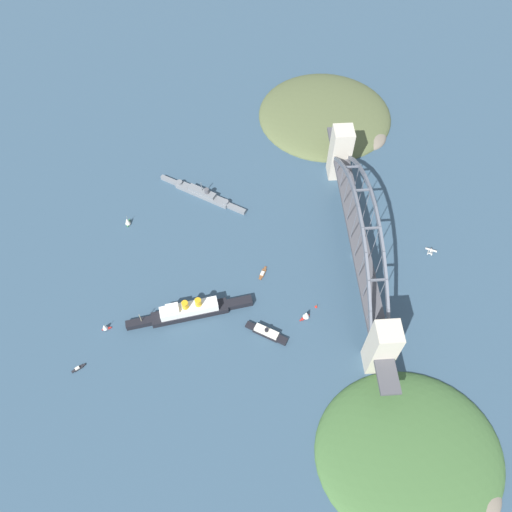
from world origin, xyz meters
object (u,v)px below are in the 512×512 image
ocean_liner (190,311)px  small_boat_1 (306,315)px  harbor_ferry_steamer (267,333)px  small_boat_2 (78,368)px  small_boat_3 (105,327)px  small_boat_4 (127,221)px  harbor_arch_bridge (359,237)px  channel_marker_buoy (316,306)px  seaplane_taxiing_near_bridge (431,251)px  small_boat_0 (263,273)px  naval_cruiser (203,194)px

ocean_liner → small_boat_1: 87.86m
ocean_liner → harbor_ferry_steamer: bearing=-109.3°
harbor_ferry_steamer → small_boat_2: size_ratio=3.27×
small_boat_3 → small_boat_4: small_boat_4 is taller
harbor_arch_bridge → small_boat_1: 73.57m
small_boat_2 → channel_marker_buoy: channel_marker_buoy is taller
small_boat_4 → channel_marker_buoy: (-89.52, -150.72, -2.94)m
seaplane_taxiing_near_bridge → small_boat_4: size_ratio=1.04×
small_boat_0 → ocean_liner: bearing=119.9°
harbor_arch_bridge → seaplane_taxiing_near_bridge: size_ratio=27.12×
harbor_ferry_steamer → naval_cruiser: bearing=18.7°
ocean_liner → small_boat_4: ocean_liner is taller
harbor_arch_bridge → small_boat_4: 193.71m
small_boat_3 → small_boat_4: size_ratio=0.87×
ocean_liner → small_boat_4: 105.11m
small_boat_0 → small_boat_2: 155.07m
small_boat_0 → small_boat_3: small_boat_3 is taller
seaplane_taxiing_near_bridge → small_boat_3: 265.87m
naval_cruiser → small_boat_2: bearing=150.0°
ocean_liner → small_boat_4: (90.02, 54.22, -1.81)m
small_boat_4 → small_boat_1: bearing=-124.7°
harbor_arch_bridge → ocean_liner: bearing=108.8°
naval_cruiser → small_boat_0: bearing=-150.8°
small_boat_3 → naval_cruiser: bearing=-30.3°
harbor_ferry_steamer → channel_marker_buoy: bearing=-62.8°
small_boat_0 → small_boat_2: small_boat_2 is taller
harbor_ferry_steamer → small_boat_2: 138.14m
small_boat_3 → channel_marker_buoy: small_boat_3 is taller
ocean_liner → small_boat_4: bearing=31.1°
small_boat_4 → harbor_arch_bridge: bearing=-103.5°
small_boat_1 → small_boat_3: small_boat_1 is taller
small_boat_4 → naval_cruiser: bearing=-66.8°
naval_cruiser → small_boat_0: naval_cruiser is taller
small_boat_1 → small_boat_4: size_ratio=1.03×
naval_cruiser → small_boat_3: (-126.06, 73.79, 0.67)m
small_boat_3 → channel_marker_buoy: 160.38m
small_boat_1 → ocean_liner: bearing=84.7°
small_boat_1 → small_boat_2: (-30.55, 167.57, -3.51)m
small_boat_4 → channel_marker_buoy: small_boat_4 is taller
seaplane_taxiing_near_bridge → small_boat_1: (-52.77, 109.42, 2.36)m
harbor_arch_bridge → small_boat_4: size_ratio=28.30×
small_boat_3 → small_boat_0: bearing=-71.1°
small_boat_1 → small_boat_2: small_boat_1 is taller
small_boat_0 → naval_cruiser: bearing=29.2°
small_boat_2 → harbor_arch_bridge: bearing=-68.5°
harbor_arch_bridge → small_boat_0: harbor_arch_bridge is taller
ocean_liner → small_boat_0: (33.00, -57.46, -5.11)m
small_boat_1 → small_boat_2: bearing=100.3°
ocean_liner → seaplane_taxiing_near_bridge: size_ratio=10.48×
harbor_arch_bridge → seaplane_taxiing_near_bridge: (-0.34, -64.17, -25.69)m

